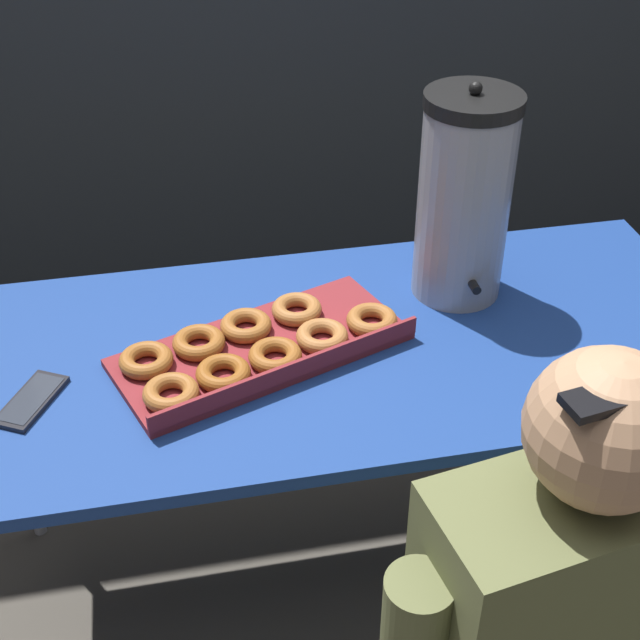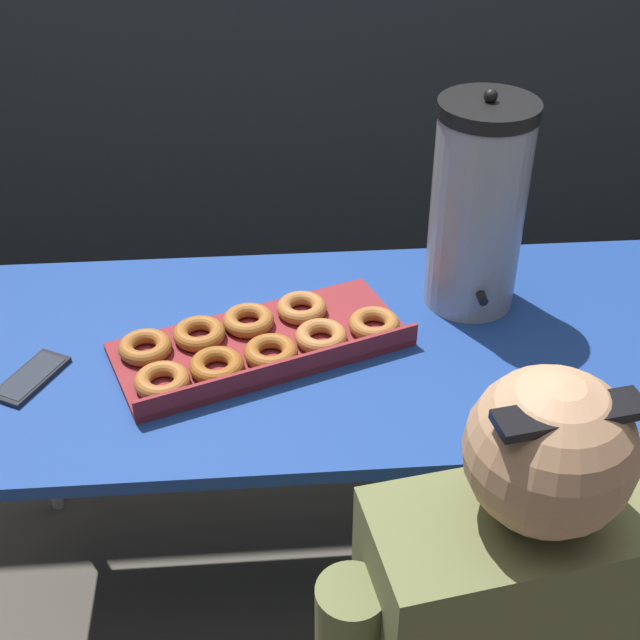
# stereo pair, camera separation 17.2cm
# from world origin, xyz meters

# --- Properties ---
(ground_plane) EXTENTS (12.00, 12.00, 0.00)m
(ground_plane) POSITION_xyz_m (0.00, 0.00, 0.00)
(ground_plane) COLOR #4C473F
(folding_table) EXTENTS (1.56, 0.70, 0.73)m
(folding_table) POSITION_xyz_m (0.00, 0.00, 0.69)
(folding_table) COLOR navy
(folding_table) RESTS_ON ground
(donut_box) EXTENTS (0.61, 0.42, 0.05)m
(donut_box) POSITION_xyz_m (-0.18, -0.01, 0.76)
(donut_box) COLOR maroon
(donut_box) RESTS_ON folding_table
(coffee_urn) EXTENTS (0.19, 0.22, 0.46)m
(coffee_urn) POSITION_xyz_m (0.27, 0.14, 0.95)
(coffee_urn) COLOR #939399
(coffee_urn) RESTS_ON folding_table
(cell_phone) EXTENTS (0.13, 0.17, 0.01)m
(cell_phone) POSITION_xyz_m (-0.60, -0.07, 0.74)
(cell_phone) COLOR black
(cell_phone) RESTS_ON folding_table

